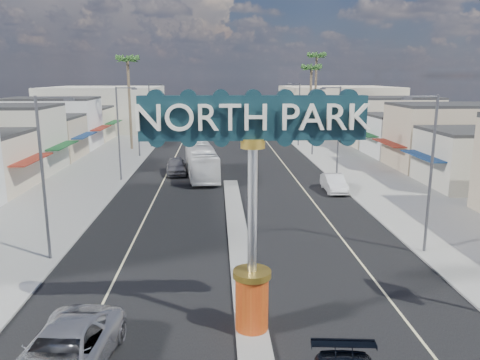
{
  "coord_description": "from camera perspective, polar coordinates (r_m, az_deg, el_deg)",
  "views": [
    {
      "loc": [
        -1.34,
        -14.87,
        9.99
      ],
      "look_at": [
        -0.08,
        9.56,
        4.53
      ],
      "focal_mm": 35.0,
      "sensor_mm": 36.0,
      "label": 1
    }
  ],
  "objects": [
    {
      "name": "suv_left",
      "position": [
        17.78,
        -20.73,
        -19.26
      ],
      "size": [
        3.41,
        6.32,
        1.69
      ],
      "primitive_type": "imported",
      "rotation": [
        0.0,
        0.0,
        -0.1
      ],
      "color": "#B8B8BD",
      "rests_on": "ground"
    },
    {
      "name": "traffic_signal_left",
      "position": [
        59.66,
        -10.58,
        6.87
      ],
      "size": [
        5.09,
        0.45,
        6.0
      ],
      "color": "#47474C",
      "rests_on": "ground"
    },
    {
      "name": "car_parked_right",
      "position": [
        41.99,
        11.37,
        -0.38
      ],
      "size": [
        1.69,
        4.62,
        1.51
      ],
      "primitive_type": "imported",
      "rotation": [
        0.0,
        0.0,
        -0.02
      ],
      "color": "silver",
      "rests_on": "ground"
    },
    {
      "name": "palm_right_mid",
      "position": [
        72.31,
        8.7,
        12.92
      ],
      "size": [
        2.6,
        2.6,
        12.1
      ],
      "color": "brown",
      "rests_on": "ground"
    },
    {
      "name": "streetlight_r_far",
      "position": [
        68.07,
        7.08,
        8.34
      ],
      "size": [
        2.03,
        0.22,
        9.0
      ],
      "color": "#47474C",
      "rests_on": "ground"
    },
    {
      "name": "streetlight_l_far",
      "position": [
        67.66,
        -10.79,
        8.19
      ],
      "size": [
        2.03,
        0.22,
        9.0
      ],
      "color": "#47474C",
      "rests_on": "ground"
    },
    {
      "name": "traffic_signal_right",
      "position": [
        60.07,
        7.19,
        7.02
      ],
      "size": [
        5.09,
        0.45,
        6.0
      ],
      "color": "#47474C",
      "rests_on": "ground"
    },
    {
      "name": "streetlight_r_near",
      "position": [
        27.95,
        22.01,
        1.51
      ],
      "size": [
        2.03,
        0.22,
        9.0
      ],
      "color": "#47474C",
      "rests_on": "ground"
    },
    {
      "name": "storefront_row_left",
      "position": [
        62.54,
        -24.29,
        5.05
      ],
      "size": [
        12.0,
        42.0,
        6.0
      ],
      "primitive_type": "cube",
      "color": "beige",
      "rests_on": "ground"
    },
    {
      "name": "road",
      "position": [
        45.98,
        -1.22,
        0.04
      ],
      "size": [
        20.0,
        120.0,
        0.01
      ],
      "primitive_type": "cube",
      "color": "black",
      "rests_on": "ground"
    },
    {
      "name": "city_bus",
      "position": [
        47.23,
        -4.74,
        2.25
      ],
      "size": [
        3.81,
        11.37,
        3.11
      ],
      "primitive_type": "imported",
      "rotation": [
        0.0,
        0.0,
        0.11
      ],
      "color": "white",
      "rests_on": "ground"
    },
    {
      "name": "gateway_sign",
      "position": [
        17.38,
        1.55,
        -0.93
      ],
      "size": [
        8.2,
        1.5,
        9.15
      ],
      "color": "red",
      "rests_on": "median_island"
    },
    {
      "name": "ground",
      "position": [
        45.99,
        -1.22,
        0.03
      ],
      "size": [
        160.0,
        160.0,
        0.0
      ],
      "primitive_type": "plane",
      "color": "gray",
      "rests_on": "ground"
    },
    {
      "name": "streetlight_r_mid",
      "position": [
        46.65,
        11.74,
        6.26
      ],
      "size": [
        2.03,
        0.22,
        9.0
      ],
      "color": "#47474C",
      "rests_on": "ground"
    },
    {
      "name": "car_parked_left",
      "position": [
        48.88,
        -7.8,
        1.71
      ],
      "size": [
        2.54,
        5.27,
        1.73
      ],
      "primitive_type": "imported",
      "rotation": [
        0.0,
        0.0,
        0.1
      ],
      "color": "slate",
      "rests_on": "ground"
    },
    {
      "name": "palm_left_far",
      "position": [
        65.92,
        -13.54,
        13.55
      ],
      "size": [
        2.6,
        2.6,
        13.1
      ],
      "color": "brown",
      "rests_on": "ground"
    },
    {
      "name": "sidewalk_left",
      "position": [
        47.66,
        -18.3,
        -0.09
      ],
      "size": [
        8.0,
        120.0,
        0.12
      ],
      "primitive_type": "cube",
      "color": "gray",
      "rests_on": "ground"
    },
    {
      "name": "streetlight_l_mid",
      "position": [
        46.04,
        -14.42,
        6.05
      ],
      "size": [
        2.03,
        0.22,
        9.0
      ],
      "color": "#47474C",
      "rests_on": "ground"
    },
    {
      "name": "median_island",
      "position": [
        30.55,
        -0.29,
        -6.35
      ],
      "size": [
        1.3,
        30.0,
        0.16
      ],
      "primitive_type": "cube",
      "color": "gray",
      "rests_on": "ground"
    },
    {
      "name": "sidewalk_right",
      "position": [
        48.45,
        15.56,
        0.28
      ],
      "size": [
        8.0,
        120.0,
        0.12
      ],
      "primitive_type": "cube",
      "color": "gray",
      "rests_on": "ground"
    },
    {
      "name": "storefront_row_right",
      "position": [
        63.56,
        20.65,
        5.46
      ],
      "size": [
        12.0,
        42.0,
        6.0
      ],
      "primitive_type": "cube",
      "color": "#B7B29E",
      "rests_on": "ground"
    },
    {
      "name": "backdrop_far_right",
      "position": [
        93.04,
        11.7,
        8.63
      ],
      "size": [
        20.0,
        20.0,
        8.0
      ],
      "primitive_type": "cube",
      "color": "beige",
      "rests_on": "ground"
    },
    {
      "name": "backdrop_far_left",
      "position": [
        92.41,
        -16.05,
        8.38
      ],
      "size": [
        20.0,
        20.0,
        8.0
      ],
      "primitive_type": "cube",
      "color": "#B7B29E",
      "rests_on": "ground"
    },
    {
      "name": "palm_right_far",
      "position": [
        78.62,
        9.32,
        14.17
      ],
      "size": [
        2.6,
        2.6,
        14.1
      ],
      "color": "brown",
      "rests_on": "ground"
    },
    {
      "name": "streetlight_l_near",
      "position": [
        26.93,
        -22.64,
        1.07
      ],
      "size": [
        2.03,
        0.22,
        9.0
      ],
      "color": "#47474C",
      "rests_on": "ground"
    }
  ]
}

